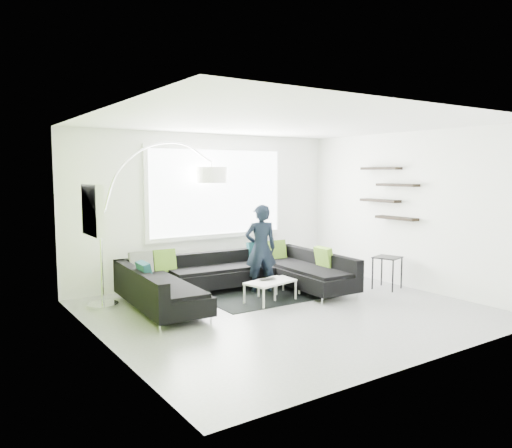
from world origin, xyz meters
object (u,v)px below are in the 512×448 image
Objects in this scene: sectional_sofa at (238,279)px; coffee_table at (275,289)px; arc_lamp at (100,224)px; laptop at (268,280)px; side_table at (387,273)px; person at (261,248)px.

sectional_sofa is 0.63m from coffee_table.
laptop is (2.32, -1.16, -0.94)m from arc_lamp.
arc_lamp is at bearing 161.82° from laptop.
coffee_table is 0.26m from laptop.
person reaches higher than side_table.
laptop is at bearing -49.90° from sectional_sofa.
side_table is at bearing -16.04° from sectional_sofa.
person is (0.09, 0.55, 0.59)m from coffee_table.
sectional_sofa is 0.52m from laptop.
person is 4.83× the size of laptop.
sectional_sofa is at bearing 135.29° from laptop.
arc_lamp is 4.98m from side_table.
arc_lamp is at bearing 7.01° from person.
side_table is 0.38× the size of person.
laptop is (0.31, -0.41, 0.02)m from sectional_sofa.
laptop is at bearing 85.42° from person.
arc_lamp reaches higher than side_table.
person is at bearing 151.67° from side_table.
side_table is at bearing -24.13° from arc_lamp.
arc_lamp is 2.70m from person.
side_table reaches higher than laptop.
side_table is 1.83× the size of laptop.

